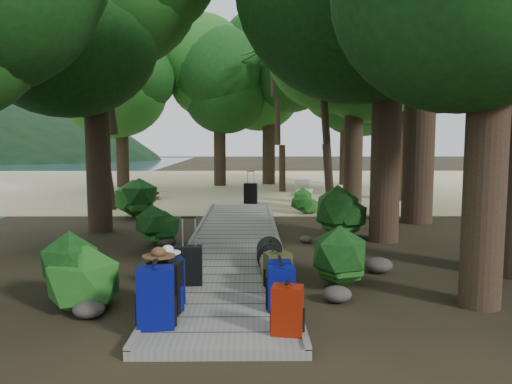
{
  "coord_description": "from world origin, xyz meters",
  "views": [
    {
      "loc": [
        0.35,
        -10.06,
        2.34
      ],
      "look_at": [
        0.49,
        2.66,
        1.0
      ],
      "focal_mm": 35.0,
      "sensor_mm": 36.0,
      "label": 1
    }
  ],
  "objects_px": {
    "backpack_right_a": "(287,307)",
    "backpack_right_c": "(280,277)",
    "backpack_left_a": "(156,294)",
    "backpack_left_b": "(166,284)",
    "duffel_right_khaki": "(274,266)",
    "backpack_right_b": "(281,286)",
    "sun_lounger": "(304,188)",
    "backpack_left_c": "(170,278)",
    "lone_suitcase_on_sand": "(251,193)",
    "duffel_right_black": "(270,253)",
    "backpack_left_d": "(184,258)",
    "kayak": "(154,194)",
    "suitcase_on_boardwalk": "(189,265)",
    "backpack_right_d": "(278,268)"
  },
  "relations": [
    {
      "from": "backpack_right_a",
      "to": "backpack_right_c",
      "type": "height_order",
      "value": "backpack_right_a"
    },
    {
      "from": "backpack_left_a",
      "to": "backpack_left_b",
      "type": "xyz_separation_m",
      "value": [
        0.03,
        0.52,
        -0.03
      ]
    },
    {
      "from": "duffel_right_khaki",
      "to": "backpack_left_a",
      "type": "bearing_deg",
      "value": -129.64
    },
    {
      "from": "backpack_right_b",
      "to": "duffel_right_khaki",
      "type": "xyz_separation_m",
      "value": [
        -0.03,
        1.51,
        -0.12
      ]
    },
    {
      "from": "backpack_right_b",
      "to": "sun_lounger",
      "type": "xyz_separation_m",
      "value": [
        1.85,
        14.29,
        -0.1
      ]
    },
    {
      "from": "backpack_left_c",
      "to": "lone_suitcase_on_sand",
      "type": "height_order",
      "value": "backpack_left_c"
    },
    {
      "from": "lone_suitcase_on_sand",
      "to": "duffel_right_khaki",
      "type": "bearing_deg",
      "value": -78.75
    },
    {
      "from": "backpack_right_a",
      "to": "duffel_right_black",
      "type": "bearing_deg",
      "value": 103.15
    },
    {
      "from": "backpack_right_c",
      "to": "backpack_left_d",
      "type": "bearing_deg",
      "value": 140.69
    },
    {
      "from": "backpack_left_d",
      "to": "kayak",
      "type": "xyz_separation_m",
      "value": [
        -2.74,
        11.62,
        -0.2
      ]
    },
    {
      "from": "backpack_left_a",
      "to": "backpack_right_c",
      "type": "xyz_separation_m",
      "value": [
        1.53,
        1.16,
        -0.12
      ]
    },
    {
      "from": "sun_lounger",
      "to": "lone_suitcase_on_sand",
      "type": "bearing_deg",
      "value": -121.63
    },
    {
      "from": "backpack_left_a",
      "to": "kayak",
      "type": "relative_size",
      "value": 0.26
    },
    {
      "from": "backpack_right_a",
      "to": "backpack_right_c",
      "type": "distance_m",
      "value": 1.38
    },
    {
      "from": "kayak",
      "to": "suitcase_on_boardwalk",
      "type": "bearing_deg",
      "value": -98.04
    },
    {
      "from": "backpack_right_a",
      "to": "suitcase_on_boardwalk",
      "type": "bearing_deg",
      "value": 136.24
    },
    {
      "from": "backpack_right_c",
      "to": "kayak",
      "type": "height_order",
      "value": "backpack_right_c"
    },
    {
      "from": "backpack_right_b",
      "to": "backpack_right_c",
      "type": "xyz_separation_m",
      "value": [
        0.01,
        0.58,
        -0.03
      ]
    },
    {
      "from": "backpack_left_a",
      "to": "kayak",
      "type": "xyz_separation_m",
      "value": [
        -2.72,
        14.02,
        -0.35
      ]
    },
    {
      "from": "sun_lounger",
      "to": "kayak",
      "type": "bearing_deg",
      "value": -162.27
    },
    {
      "from": "backpack_left_a",
      "to": "backpack_left_c",
      "type": "height_order",
      "value": "backpack_left_a"
    },
    {
      "from": "backpack_right_b",
      "to": "backpack_left_c",
      "type": "bearing_deg",
      "value": 166.74
    },
    {
      "from": "duffel_right_khaki",
      "to": "lone_suitcase_on_sand",
      "type": "xyz_separation_m",
      "value": [
        -0.37,
        10.24,
        0.07
      ]
    },
    {
      "from": "backpack_right_c",
      "to": "backpack_right_d",
      "type": "height_order",
      "value": "backpack_right_d"
    },
    {
      "from": "suitcase_on_boardwalk",
      "to": "duffel_right_black",
      "type": "bearing_deg",
      "value": 37.08
    },
    {
      "from": "backpack_right_c",
      "to": "sun_lounger",
      "type": "xyz_separation_m",
      "value": [
        1.83,
        13.7,
        -0.06
      ]
    },
    {
      "from": "backpack_left_b",
      "to": "sun_lounger",
      "type": "relative_size",
      "value": 0.37
    },
    {
      "from": "backpack_left_b",
      "to": "backpack_right_d",
      "type": "xyz_separation_m",
      "value": [
        1.5,
        1.1,
        -0.08
      ]
    },
    {
      "from": "backpack_right_a",
      "to": "duffel_right_khaki",
      "type": "xyz_separation_m",
      "value": [
        -0.05,
        2.31,
        -0.11
      ]
    },
    {
      "from": "backpack_left_a",
      "to": "lone_suitcase_on_sand",
      "type": "relative_size",
      "value": 1.09
    },
    {
      "from": "backpack_left_b",
      "to": "backpack_left_c",
      "type": "distance_m",
      "value": 0.37
    },
    {
      "from": "duffel_right_black",
      "to": "kayak",
      "type": "relative_size",
      "value": 0.24
    },
    {
      "from": "duffel_right_black",
      "to": "backpack_left_a",
      "type": "bearing_deg",
      "value": -117.04
    },
    {
      "from": "backpack_left_b",
      "to": "suitcase_on_boardwalk",
      "type": "bearing_deg",
      "value": 91.05
    },
    {
      "from": "duffel_right_khaki",
      "to": "suitcase_on_boardwalk",
      "type": "bearing_deg",
      "value": -169.68
    },
    {
      "from": "backpack_left_b",
      "to": "backpack_right_a",
      "type": "height_order",
      "value": "backpack_left_b"
    },
    {
      "from": "backpack_left_d",
      "to": "backpack_right_c",
      "type": "relative_size",
      "value": 0.89
    },
    {
      "from": "backpack_right_b",
      "to": "lone_suitcase_on_sand",
      "type": "xyz_separation_m",
      "value": [
        -0.4,
        11.75,
        -0.05
      ]
    },
    {
      "from": "backpack_right_a",
      "to": "backpack_right_c",
      "type": "relative_size",
      "value": 1.09
    },
    {
      "from": "duffel_right_khaki",
      "to": "kayak",
      "type": "distance_m",
      "value": 12.66
    },
    {
      "from": "duffel_right_black",
      "to": "lone_suitcase_on_sand",
      "type": "bearing_deg",
      "value": 92.16
    },
    {
      "from": "backpack_right_d",
      "to": "backpack_left_a",
      "type": "bearing_deg",
      "value": -149.25
    },
    {
      "from": "backpack_left_a",
      "to": "backpack_right_b",
      "type": "height_order",
      "value": "backpack_left_a"
    },
    {
      "from": "backpack_right_b",
      "to": "backpack_left_a",
      "type": "bearing_deg",
      "value": -160.66
    },
    {
      "from": "backpack_right_d",
      "to": "lone_suitcase_on_sand",
      "type": "height_order",
      "value": "lone_suitcase_on_sand"
    },
    {
      "from": "duffel_right_black",
      "to": "lone_suitcase_on_sand",
      "type": "xyz_separation_m",
      "value": [
        -0.34,
        9.48,
        0.04
      ]
    },
    {
      "from": "backpack_left_a",
      "to": "backpack_right_b",
      "type": "distance_m",
      "value": 1.63
    },
    {
      "from": "backpack_left_c",
      "to": "backpack_right_b",
      "type": "relative_size",
      "value": 1.07
    },
    {
      "from": "backpack_left_d",
      "to": "kayak",
      "type": "height_order",
      "value": "backpack_left_d"
    },
    {
      "from": "backpack_right_d",
      "to": "sun_lounger",
      "type": "relative_size",
      "value": 0.29
    }
  ]
}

